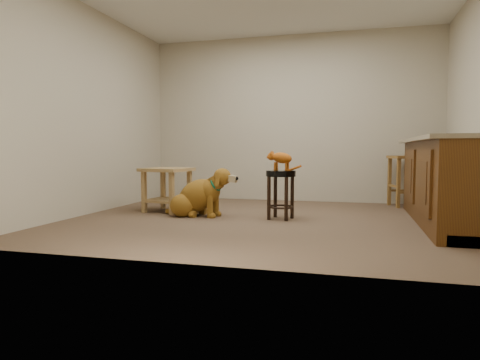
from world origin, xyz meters
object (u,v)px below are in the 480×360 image
(padded_stool, at_px, (281,185))
(golden_retriever, at_px, (198,197))
(wood_stool, at_px, (405,180))
(tabby_kitten, at_px, (280,158))
(side_table, at_px, (167,183))

(padded_stool, distance_m, golden_retriever, 1.02)
(padded_stool, xyz_separation_m, wood_stool, (1.52, 1.56, -0.03))
(wood_stool, distance_m, golden_retriever, 2.99)
(wood_stool, height_order, golden_retriever, wood_stool)
(padded_stool, relative_size, wood_stool, 0.78)
(tabby_kitten, bearing_deg, wood_stool, 55.86)
(padded_stool, xyz_separation_m, side_table, (-1.55, 0.24, -0.03))
(padded_stool, height_order, golden_retriever, golden_retriever)
(golden_retriever, xyz_separation_m, tabby_kitten, (1.00, 0.03, 0.47))
(side_table, xyz_separation_m, tabby_kitten, (1.54, -0.24, 0.33))
(golden_retriever, relative_size, tabby_kitten, 2.37)
(wood_stool, xyz_separation_m, golden_retriever, (-2.53, -1.60, -0.14))
(padded_stool, bearing_deg, wood_stool, 45.81)
(side_table, height_order, tabby_kitten, tabby_kitten)
(side_table, relative_size, tabby_kitten, 1.52)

